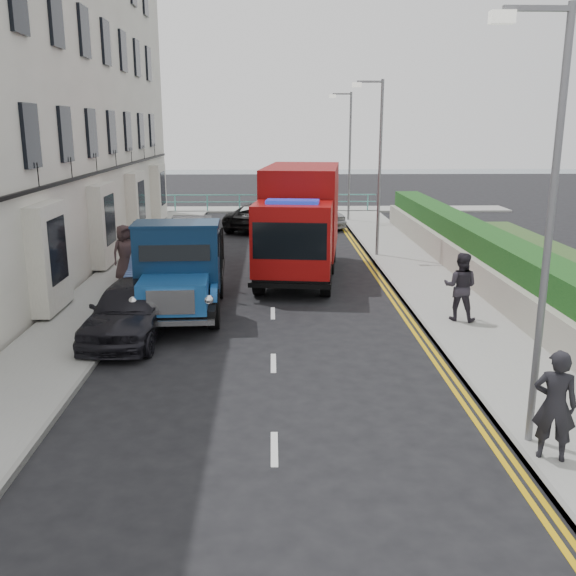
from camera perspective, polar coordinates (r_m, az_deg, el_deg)
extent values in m
plane|color=black|center=(12.90, -1.27, -9.89)|extent=(120.00, 120.00, 0.00)
cube|color=gray|center=(22.03, -15.03, 0.08)|extent=(2.40, 38.00, 0.12)
cube|color=gray|center=(22.06, 12.52, 0.25)|extent=(2.60, 38.00, 0.12)
cube|color=gray|center=(41.10, -1.45, 6.99)|extent=(30.00, 2.50, 0.12)
plane|color=slate|center=(71.96, -1.49, 10.08)|extent=(120.00, 120.00, 0.00)
cube|color=silver|center=(26.57, -23.44, 16.88)|extent=(6.00, 30.00, 14.00)
cube|color=black|center=(25.62, -16.03, 9.98)|extent=(0.12, 28.00, 0.10)
cube|color=#B2AD9E|center=(22.30, 15.83, 1.49)|extent=(0.30, 28.00, 1.00)
cube|color=#154417|center=(22.44, 17.61, 2.48)|extent=(1.20, 28.00, 1.70)
cube|color=#59B2A5|center=(40.19, -1.46, 8.28)|extent=(13.00, 0.08, 0.06)
cube|color=#59B2A5|center=(40.23, -1.46, 7.68)|extent=(13.00, 0.06, 0.05)
cylinder|color=slate|center=(10.83, 22.12, 3.76)|extent=(0.12, 0.12, 7.00)
cube|color=slate|center=(10.61, 21.29, 22.16)|extent=(1.00, 0.08, 0.08)
cube|color=beige|center=(10.42, 18.50, 21.87)|extent=(0.35, 0.18, 0.18)
cylinder|color=slate|center=(26.19, 8.15, 10.25)|extent=(0.12, 0.12, 7.00)
cube|color=slate|center=(26.10, 7.29, 17.74)|extent=(1.00, 0.08, 0.08)
cube|color=beige|center=(26.02, 6.14, 17.51)|extent=(0.35, 0.18, 0.18)
cylinder|color=slate|center=(36.07, 5.51, 11.39)|extent=(0.12, 0.12, 7.00)
cube|color=slate|center=(36.01, 4.82, 16.82)|extent=(1.00, 0.08, 0.08)
cube|color=beige|center=(35.95, 3.98, 16.65)|extent=(0.35, 0.18, 0.18)
cylinder|color=black|center=(17.36, -13.09, -1.96)|extent=(0.34, 1.08, 1.07)
cylinder|color=black|center=(17.15, -6.60, -1.87)|extent=(0.34, 1.08, 1.07)
cylinder|color=black|center=(20.34, -11.76, 0.49)|extent=(0.34, 1.08, 1.07)
cylinder|color=black|center=(20.17, -6.23, 0.59)|extent=(0.34, 1.08, 1.07)
cube|color=black|center=(18.68, -9.42, -0.13)|extent=(2.35, 5.44, 0.20)
cube|color=#1B5297|center=(16.60, -10.11, -0.56)|extent=(1.79, 1.52, 0.80)
cube|color=silver|center=(15.88, -10.39, -1.25)|extent=(1.17, 0.14, 0.61)
cube|color=#0C2544|center=(17.70, -9.78, 2.50)|extent=(2.29, 1.44, 1.95)
cube|color=black|center=(19.92, -9.11, 1.54)|extent=(2.48, 3.22, 0.13)
cylinder|color=black|center=(20.47, -2.57, 0.93)|extent=(0.46, 1.15, 1.11)
cylinder|color=black|center=(20.28, 3.39, 0.79)|extent=(0.46, 1.15, 1.11)
cylinder|color=black|center=(23.51, -1.48, 2.69)|extent=(0.46, 1.15, 1.11)
cylinder|color=black|center=(23.34, 3.71, 2.58)|extent=(0.46, 1.15, 1.11)
cylinder|color=black|center=(25.68, -0.87, 3.69)|extent=(0.46, 1.15, 1.11)
cylinder|color=black|center=(25.53, 3.89, 3.59)|extent=(0.46, 1.15, 1.11)
cube|color=black|center=(22.87, 1.00, 2.88)|extent=(3.19, 7.32, 0.25)
cube|color=#940B0A|center=(20.09, 0.40, 4.38)|extent=(2.65, 2.21, 2.23)
cube|color=black|center=(19.16, 0.14, 4.20)|extent=(2.22, 0.36, 1.11)
cube|color=maroon|center=(23.71, 1.24, 7.13)|extent=(3.17, 5.54, 3.04)
imported|color=black|center=(16.74, -13.77, -1.86)|extent=(2.07, 4.49, 1.49)
imported|color=#4F6AAB|center=(20.78, -11.36, 1.44)|extent=(1.75, 4.66, 1.52)
imported|color=#BABABF|center=(26.50, -9.25, 4.21)|extent=(2.20, 5.09, 1.46)
imported|color=black|center=(33.42, -2.38, 6.40)|extent=(4.08, 5.54, 1.40)
imported|color=#AEB0B3|center=(34.47, 2.44, 6.80)|extent=(3.31, 5.03, 1.59)
imported|color=black|center=(11.03, 22.63, -9.57)|extent=(0.78, 0.65, 1.82)
imported|color=#2C2730|center=(17.90, 15.08, 0.12)|extent=(1.11, 1.01, 1.87)
imported|color=black|center=(23.69, -13.20, 3.62)|extent=(1.11, 0.51, 1.86)
imported|color=#392929|center=(22.46, -14.30, 3.06)|extent=(1.10, 1.08, 1.91)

